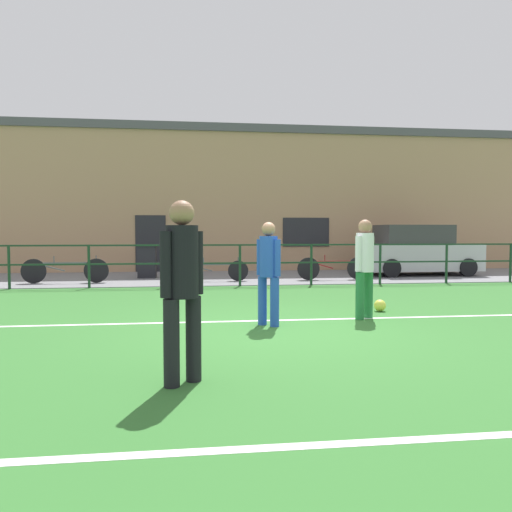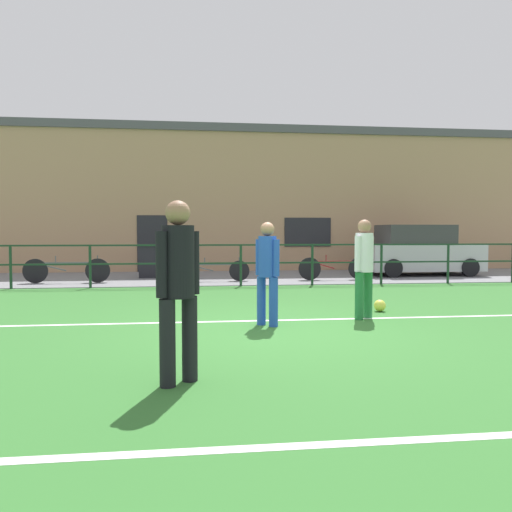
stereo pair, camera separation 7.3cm
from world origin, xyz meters
TOP-DOWN VIEW (x-y plane):
  - ground at (0.00, 0.00)m, footprint 60.00×44.00m
  - field_line_touchline at (0.00, 0.75)m, footprint 36.00×0.11m
  - field_line_hash at (0.00, -3.99)m, footprint 36.00×0.11m
  - pavement_strip at (0.00, 8.50)m, footprint 48.00×5.00m
  - perimeter_fence at (0.00, 6.00)m, footprint 36.07×0.07m
  - clubhouse_facade at (-0.00, 12.20)m, footprint 28.00×2.56m
  - player_goalkeeper at (-1.33, -2.49)m, footprint 0.41×0.34m
  - player_striker at (1.65, 0.74)m, footprint 0.40×0.31m
  - player_winger at (-0.07, 0.33)m, footprint 0.34×0.35m
  - soccer_ball_match at (2.21, 1.44)m, footprint 0.22×0.22m
  - parked_car_red at (6.31, 8.58)m, footprint 3.86×1.91m
  - bicycle_parked_0 at (-0.71, 7.20)m, footprint 2.13×0.04m
  - bicycle_parked_1 at (-4.92, 7.20)m, footprint 2.43×0.04m
  - bicycle_parked_2 at (2.98, 7.20)m, footprint 2.25×0.04m
  - trash_bin_0 at (-2.75, 8.59)m, footprint 0.60×0.51m

SIDE VIEW (x-z plane):
  - ground at x=0.00m, z-range -0.04..0.00m
  - field_line_touchline at x=0.00m, z-range 0.00..0.00m
  - field_line_hash at x=0.00m, z-range 0.00..0.00m
  - pavement_strip at x=0.00m, z-range 0.00..0.02m
  - soccer_ball_match at x=2.21m, z-range 0.00..0.22m
  - bicycle_parked_0 at x=-0.71m, z-range -0.02..0.69m
  - bicycle_parked_2 at x=2.98m, z-range -0.01..0.77m
  - bicycle_parked_1 at x=-4.92m, z-range -0.01..0.78m
  - trash_bin_0 at x=-2.75m, z-range 0.02..1.09m
  - perimeter_fence at x=0.00m, z-range 0.17..1.32m
  - parked_car_red at x=6.31m, z-range -0.03..1.67m
  - player_winger at x=-0.07m, z-range 0.11..1.74m
  - player_striker at x=1.65m, z-range 0.11..1.80m
  - player_goalkeeper at x=-1.33m, z-range 0.12..1.90m
  - clubhouse_facade at x=0.00m, z-range 0.01..5.54m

